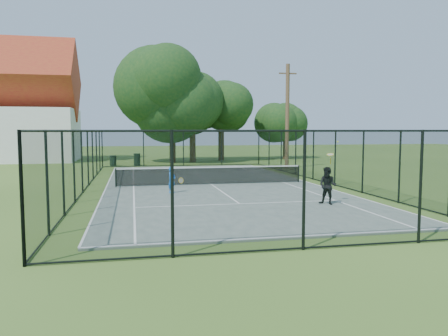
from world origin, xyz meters
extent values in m
plane|color=#3F5F20|center=(0.00, 0.00, 0.00)|extent=(120.00, 120.00, 0.00)
cube|color=#505E56|center=(0.00, 0.00, 0.03)|extent=(11.00, 24.00, 0.06)
cylinder|color=black|center=(-5.00, 0.00, 0.53)|extent=(0.08, 0.08, 0.95)
cylinder|color=black|center=(5.00, 0.00, 0.53)|extent=(0.08, 0.08, 0.95)
cube|color=black|center=(0.00, 0.00, 0.53)|extent=(10.00, 0.03, 0.88)
cube|color=white|center=(0.00, 0.00, 0.98)|extent=(10.00, 0.05, 0.06)
cylinder|color=#332114|center=(-0.54, 16.96, 2.09)|extent=(0.56, 0.56, 4.19)
sphere|color=#113415|center=(-0.54, 16.96, 6.08)|extent=(7.56, 7.56, 7.56)
cylinder|color=#332114|center=(1.30, 16.90, 1.87)|extent=(0.56, 0.56, 3.74)
sphere|color=#113415|center=(1.30, 16.90, 5.42)|extent=(6.71, 6.71, 6.71)
cylinder|color=#332114|center=(4.37, 18.79, 1.78)|extent=(0.56, 0.56, 3.57)
sphere|color=#113415|center=(4.37, 18.79, 4.98)|extent=(5.66, 5.66, 5.66)
cylinder|color=#332114|center=(11.31, 19.58, 1.44)|extent=(0.56, 0.56, 2.88)
sphere|color=#113415|center=(11.31, 19.58, 4.14)|extent=(5.03, 5.03, 5.03)
cylinder|color=black|center=(-5.73, 14.30, 0.41)|extent=(0.54, 0.54, 0.83)
cylinder|color=black|center=(-5.73, 14.30, 0.85)|extent=(0.58, 0.58, 0.05)
cylinder|color=black|center=(-3.78, 14.01, 0.49)|extent=(0.54, 0.54, 0.99)
cylinder|color=black|center=(-3.78, 14.01, 1.01)|extent=(0.58, 0.58, 0.05)
cylinder|color=#4C3823|center=(7.58, 9.00, 4.00)|extent=(0.30, 0.30, 8.01)
cube|color=#4C3823|center=(7.58, 9.00, 7.29)|extent=(1.40, 0.10, 0.10)
imported|color=blue|center=(-2.36, -2.75, 0.66)|extent=(0.51, 0.52, 1.21)
torus|color=gold|center=(-1.91, -2.60, 0.61)|extent=(0.27, 0.18, 0.29)
cylinder|color=silver|center=(-1.91, -2.60, 0.61)|extent=(0.23, 0.15, 0.25)
imported|color=black|center=(3.36, -7.22, 0.80)|extent=(0.91, 0.91, 1.48)
torus|color=gold|center=(3.61, -6.87, 2.01)|extent=(0.30, 0.28, 0.14)
cylinder|color=silver|center=(3.61, -6.87, 2.01)|extent=(0.26, 0.24, 0.11)
sphere|color=#CCE526|center=(3.91, -6.89, 2.52)|extent=(0.07, 0.07, 0.07)
camera|label=1|loc=(-4.14, -23.05, 2.99)|focal=35.00mm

